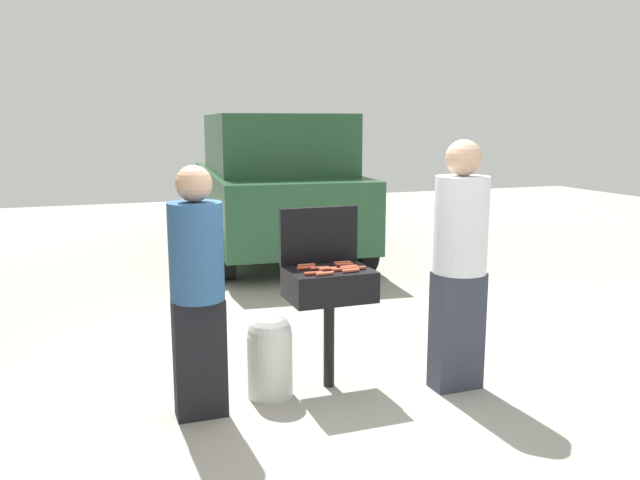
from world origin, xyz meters
TOP-DOWN VIEW (x-y plane):
  - ground_plane at (0.00, 0.00)m, footprint 24.00×24.00m
  - bbq_grill at (0.09, 0.21)m, footprint 0.60×0.44m
  - grill_lid_open at (0.09, 0.43)m, footprint 0.60×0.05m
  - hot_dog_0 at (0.02, 0.22)m, footprint 0.13×0.04m
  - hot_dog_1 at (0.22, 0.17)m, footprint 0.13×0.04m
  - hot_dog_2 at (-0.01, 0.04)m, footprint 0.13×0.03m
  - hot_dog_3 at (0.26, 0.12)m, footprint 0.13×0.04m
  - hot_dog_4 at (-0.07, 0.26)m, footprint 0.13×0.03m
  - hot_dog_5 at (0.14, 0.12)m, footprint 0.13×0.03m
  - hot_dog_6 at (0.23, 0.32)m, footprint 0.13×0.04m
  - hot_dog_7 at (-0.08, 0.08)m, footprint 0.13×0.03m
  - hot_dog_8 at (0.23, 0.26)m, footprint 0.13×0.04m
  - hot_dog_9 at (0.20, 0.07)m, footprint 0.13×0.04m
  - hot_dog_10 at (0.06, 0.17)m, footprint 0.13×0.03m
  - hot_dog_11 at (-0.04, 0.33)m, footprint 0.13×0.03m
  - propane_tank at (-0.37, 0.18)m, footprint 0.32×0.32m
  - person_left at (-0.88, 0.04)m, footprint 0.35×0.35m
  - person_right at (0.95, -0.13)m, footprint 0.38×0.38m
  - parked_minivan at (1.05, 5.08)m, footprint 2.35×4.55m

SIDE VIEW (x-z plane):
  - ground_plane at x=0.00m, z-range 0.00..0.00m
  - propane_tank at x=-0.37m, z-range 0.01..0.63m
  - bbq_grill at x=0.09m, z-range 0.30..1.18m
  - hot_dog_0 at x=0.02m, z-range 0.88..0.91m
  - hot_dog_1 at x=0.22m, z-range 0.88..0.91m
  - hot_dog_2 at x=-0.01m, z-range 0.88..0.91m
  - hot_dog_3 at x=0.26m, z-range 0.88..0.91m
  - hot_dog_4 at x=-0.07m, z-range 0.88..0.91m
  - hot_dog_5 at x=0.14m, z-range 0.88..0.91m
  - hot_dog_6 at x=0.23m, z-range 0.88..0.91m
  - hot_dog_7 at x=-0.08m, z-range 0.88..0.91m
  - hot_dog_8 at x=0.23m, z-range 0.88..0.91m
  - hot_dog_9 at x=0.20m, z-range 0.88..0.91m
  - hot_dog_10 at x=0.06m, z-range 0.88..0.91m
  - hot_dog_11 at x=-0.04m, z-range 0.88..0.91m
  - person_left at x=-0.88m, z-range 0.07..1.72m
  - person_right at x=0.95m, z-range 0.08..1.88m
  - parked_minivan at x=1.05m, z-range 0.02..2.04m
  - grill_lid_open at x=0.09m, z-range 0.88..1.30m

